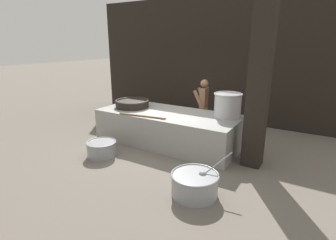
{
  "coord_description": "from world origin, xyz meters",
  "views": [
    {
      "loc": [
        3.54,
        -5.83,
        2.66
      ],
      "look_at": [
        0.0,
        0.0,
        0.64
      ],
      "focal_mm": 28.0,
      "sensor_mm": 36.0,
      "label": 1
    }
  ],
  "objects_px": {
    "stock_pot": "(228,105)",
    "prep_bowl_vegetables": "(195,183)",
    "prep_bowl_meat": "(102,148)",
    "cook": "(203,105)",
    "giant_wok_near": "(132,103)"
  },
  "relations": [
    {
      "from": "giant_wok_near",
      "to": "prep_bowl_vegetables",
      "type": "height_order",
      "value": "giant_wok_near"
    },
    {
      "from": "cook",
      "to": "prep_bowl_vegetables",
      "type": "bearing_deg",
      "value": 100.73
    },
    {
      "from": "prep_bowl_meat",
      "to": "cook",
      "type": "bearing_deg",
      "value": 61.76
    },
    {
      "from": "cook",
      "to": "prep_bowl_meat",
      "type": "distance_m",
      "value": 3.15
    },
    {
      "from": "prep_bowl_meat",
      "to": "prep_bowl_vegetables",
      "type": "bearing_deg",
      "value": -8.02
    },
    {
      "from": "cook",
      "to": "stock_pot",
      "type": "bearing_deg",
      "value": 133.28
    },
    {
      "from": "cook",
      "to": "giant_wok_near",
      "type": "bearing_deg",
      "value": 21.33
    },
    {
      "from": "giant_wok_near",
      "to": "prep_bowl_meat",
      "type": "xyz_separation_m",
      "value": [
        0.3,
        -1.6,
        -0.77
      ]
    },
    {
      "from": "stock_pot",
      "to": "prep_bowl_vegetables",
      "type": "xyz_separation_m",
      "value": [
        0.27,
        -2.4,
        -0.94
      ]
    },
    {
      "from": "giant_wok_near",
      "to": "prep_bowl_meat",
      "type": "distance_m",
      "value": 1.8
    },
    {
      "from": "giant_wok_near",
      "to": "stock_pot",
      "type": "xyz_separation_m",
      "value": [
        2.71,
        0.42,
        0.2
      ]
    },
    {
      "from": "stock_pot",
      "to": "prep_bowl_vegetables",
      "type": "bearing_deg",
      "value": -83.5
    },
    {
      "from": "giant_wok_near",
      "to": "cook",
      "type": "height_order",
      "value": "cook"
    },
    {
      "from": "cook",
      "to": "prep_bowl_vegetables",
      "type": "height_order",
      "value": "cook"
    },
    {
      "from": "giant_wok_near",
      "to": "prep_bowl_vegetables",
      "type": "bearing_deg",
      "value": -33.52
    }
  ]
}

